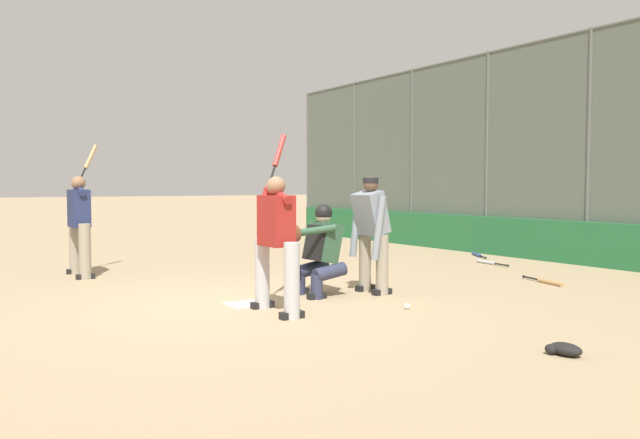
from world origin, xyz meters
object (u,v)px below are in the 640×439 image
Objects in this scene: umpire_home at (371,231)px; batter_on_deck at (79,222)px; batter_at_plate at (276,239)px; baseball_loose at (407,306)px; spare_bat_by_padding at (478,255)px; fielding_glove_on_dirt at (564,349)px; spare_bat_third_base_side at (489,262)px; catcher_behind_plate at (319,248)px; spare_bat_first_base_side at (547,282)px.

batter_on_deck is at bearing 36.92° from umpire_home.
batter_at_plate is 4.55m from batter_on_deck.
spare_bat_by_padding is at bearing -55.50° from baseball_loose.
batter_at_plate is 3.33m from fielding_glove_on_dirt.
baseball_loose reaches higher than spare_bat_third_base_side.
spare_bat_third_base_side is 6.45m from fielding_glove_on_dirt.
catcher_behind_plate reaches higher than fielding_glove_on_dirt.
spare_bat_by_padding is (2.74, -6.41, -0.84)m from batter_at_plate.
batter_at_plate is at bearing -80.37° from spare_bat_first_base_side.
batter_at_plate reaches higher than spare_bat_by_padding.
umpire_home is (0.46, -1.77, -0.01)m from batter_at_plate.
batter_on_deck is 2.47× the size of spare_bat_first_base_side.
umpire_home is (-0.25, -0.70, 0.22)m from catcher_behind_plate.
umpire_home is at bearing -9.14° from fielding_glove_on_dirt.
spare_bat_third_base_side is (1.73, -5.60, -0.84)m from batter_at_plate.
spare_bat_third_base_side is (-2.64, -6.84, -0.87)m from batter_on_deck.
catcher_behind_plate reaches higher than spare_bat_by_padding.
batter_at_plate reaches higher than spare_bat_third_base_side.
umpire_home is at bearing -142.08° from batter_on_deck.
umpire_home reaches higher than spare_bat_by_padding.
baseball_loose is (-1.14, 0.34, -0.82)m from umpire_home.
batter_on_deck is 29.79× the size of baseball_loose.
spare_bat_by_padding is (-1.63, -7.64, -0.87)m from batter_on_deck.
spare_bat_by_padding is (2.03, -5.34, -0.61)m from catcher_behind_plate.
batter_on_deck reaches higher than umpire_home.
batter_on_deck is at bearing 75.88° from spare_bat_third_base_side.
fielding_glove_on_dirt is at bearing -157.14° from batter_at_plate.
spare_bat_first_base_side is at bearing -107.40° from umpire_home.
spare_bat_third_base_side and spare_bat_first_base_side have the same top height.
fielding_glove_on_dirt reaches higher than spare_bat_third_base_side.
spare_bat_first_base_side is (-0.37, -4.52, -0.84)m from batter_at_plate.
umpire_home reaches higher than catcher_behind_plate.
catcher_behind_plate reaches higher than baseball_loose.
batter_at_plate is 1.33× the size of umpire_home.
umpire_home is 4.13m from spare_bat_third_base_side.
spare_bat_by_padding is at bearing -31.59° from spare_bat_third_base_side.
batter_on_deck is at bearing 27.70° from baseball_loose.
spare_bat_first_base_side is (-0.83, -2.75, -0.83)m from umpire_home.
umpire_home is 2.99m from spare_bat_first_base_side.
batter_at_plate reaches higher than spare_bat_first_base_side.
umpire_home is 1.45m from baseball_loose.
batter_on_deck is (3.92, 3.00, 0.04)m from umpire_home.
batter_on_deck is 7.51m from spare_bat_first_base_side.
spare_bat_third_base_side is 4.83m from baseball_loose.
spare_bat_first_base_side is 12.05× the size of baseball_loose.
catcher_behind_plate is 1.39× the size of spare_bat_first_base_side.
catcher_behind_plate is 0.77× the size of umpire_home.
spare_bat_first_base_side is at bearing -93.90° from batter_at_plate.
spare_bat_first_base_side is at bearing -107.85° from catcher_behind_plate.
baseball_loose is at bearing -165.96° from catcher_behind_plate.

